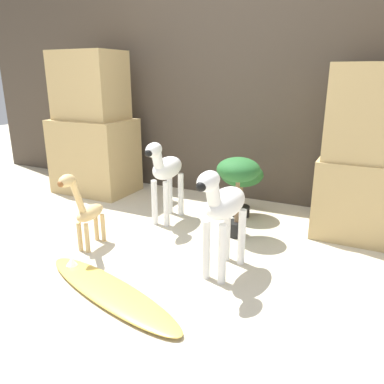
% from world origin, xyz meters
% --- Properties ---
extents(ground_plane, '(14.00, 14.00, 0.00)m').
position_xyz_m(ground_plane, '(0.00, 0.00, 0.00)').
color(ground_plane, beige).
extents(wall_back, '(6.40, 0.08, 2.20)m').
position_xyz_m(wall_back, '(0.00, 1.73, 1.10)').
color(wall_back, '#473D33').
rests_on(wall_back, ground_plane).
extents(rock_pillar_left, '(0.80, 0.56, 1.42)m').
position_xyz_m(rock_pillar_left, '(-1.33, 1.23, 0.65)').
color(rock_pillar_left, tan).
rests_on(rock_pillar_left, ground_plane).
extents(rock_pillar_right, '(0.80, 0.56, 1.28)m').
position_xyz_m(rock_pillar_right, '(1.33, 1.23, 0.62)').
color(rock_pillar_right, tan).
rests_on(rock_pillar_right, ground_plane).
extents(zebra_right, '(0.21, 0.54, 0.70)m').
position_xyz_m(zebra_right, '(0.53, 0.19, 0.44)').
color(zebra_right, white).
rests_on(zebra_right, ground_plane).
extents(zebra_left, '(0.20, 0.54, 0.70)m').
position_xyz_m(zebra_left, '(-0.23, 0.81, 0.44)').
color(zebra_left, white).
rests_on(zebra_left, ground_plane).
extents(giraffe_figurine, '(0.13, 0.43, 0.59)m').
position_xyz_m(giraffe_figurine, '(-0.46, 0.09, 0.30)').
color(giraffe_figurine, tan).
rests_on(giraffe_figurine, ground_plane).
extents(potted_palm_front, '(0.32, 0.32, 0.62)m').
position_xyz_m(potted_palm_front, '(0.41, 0.78, 0.47)').
color(potted_palm_front, black).
rests_on(potted_palm_front, ground_plane).
extents(potted_palm_back, '(0.37, 0.37, 0.48)m').
position_xyz_m(potted_palm_back, '(0.30, 1.20, 0.35)').
color(potted_palm_back, black).
rests_on(potted_palm_back, ground_plane).
extents(surfboard, '(1.17, 0.56, 0.09)m').
position_xyz_m(surfboard, '(0.04, -0.32, 0.02)').
color(surfboard, gold).
rests_on(surfboard, ground_plane).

